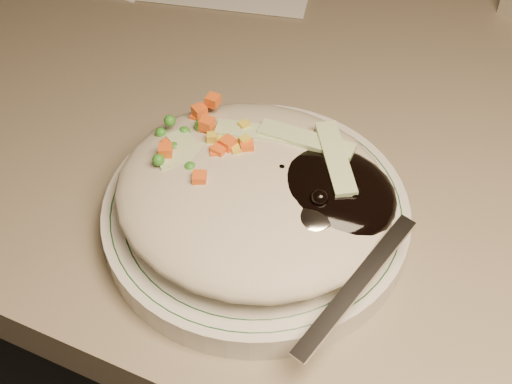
% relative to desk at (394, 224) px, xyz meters
% --- Properties ---
extents(desk, '(1.40, 0.70, 0.74)m').
position_rel_desk_xyz_m(desk, '(0.00, 0.00, 0.00)').
color(desk, '#7F715C').
rests_on(desk, ground).
extents(plate, '(0.22, 0.22, 0.02)m').
position_rel_desk_xyz_m(plate, '(-0.07, -0.21, 0.21)').
color(plate, silver).
rests_on(plate, desk).
extents(plate_rim, '(0.21, 0.21, 0.00)m').
position_rel_desk_xyz_m(plate_rim, '(-0.07, -0.21, 0.22)').
color(plate_rim, '#144723').
rests_on(plate_rim, plate).
extents(meal, '(0.21, 0.19, 0.05)m').
position_rel_desk_xyz_m(meal, '(-0.06, -0.21, 0.24)').
color(meal, '#B4AA92').
rests_on(meal, plate).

